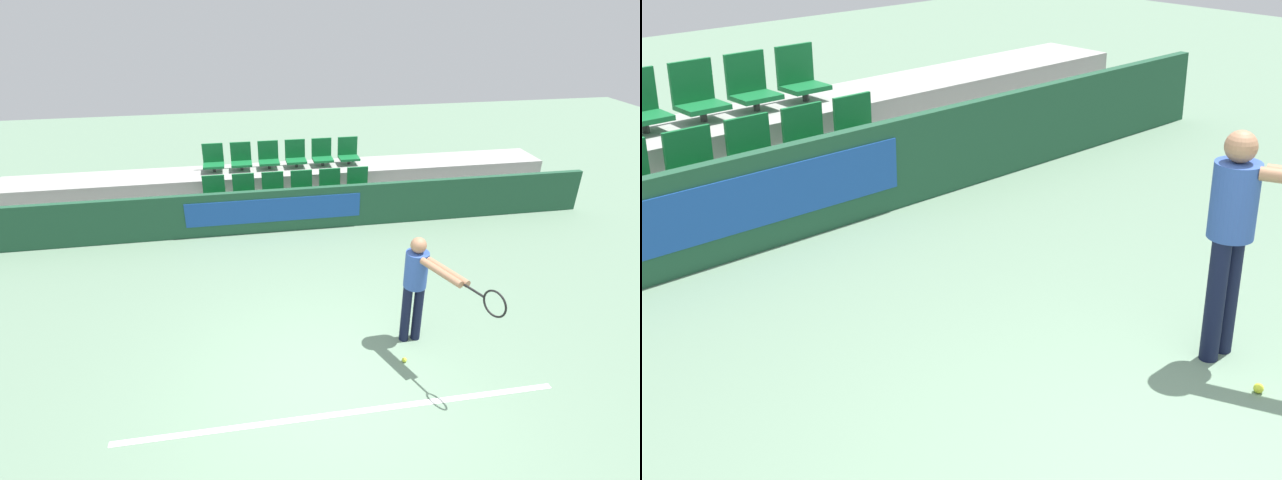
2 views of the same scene
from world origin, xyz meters
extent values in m
plane|color=slate|center=(0.00, 0.00, 0.00)|extent=(30.00, 30.00, 0.00)
cube|color=white|center=(0.00, -0.44, 0.00)|extent=(5.23, 0.08, 0.01)
cube|color=#1E4C33|center=(0.00, 4.48, 0.44)|extent=(12.45, 0.12, 0.88)
cube|color=#19479E|center=(-0.35, 4.41, 0.48)|extent=(3.42, 0.02, 0.48)
cube|color=#9E9E99|center=(0.00, 5.07, 0.18)|extent=(12.05, 1.02, 0.37)
cube|color=#9E9E99|center=(0.00, 6.08, 0.37)|extent=(12.05, 1.02, 0.74)
cylinder|color=#333333|center=(-1.52, 5.12, 0.43)|extent=(0.07, 0.07, 0.12)
cube|color=#146B33|center=(-1.52, 5.12, 0.52)|extent=(0.45, 0.38, 0.05)
cube|color=#146B33|center=(-1.52, 5.29, 0.75)|extent=(0.45, 0.04, 0.42)
cylinder|color=#333333|center=(-0.91, 5.12, 0.43)|extent=(0.07, 0.07, 0.12)
cube|color=#146B33|center=(-0.91, 5.12, 0.52)|extent=(0.45, 0.38, 0.05)
cube|color=#146B33|center=(-0.91, 5.29, 0.75)|extent=(0.45, 0.04, 0.42)
cylinder|color=#333333|center=(-0.30, 5.12, 0.43)|extent=(0.07, 0.07, 0.12)
cube|color=#146B33|center=(-0.30, 5.12, 0.52)|extent=(0.45, 0.38, 0.05)
cube|color=#146B33|center=(-0.30, 5.29, 0.75)|extent=(0.45, 0.04, 0.42)
cylinder|color=#333333|center=(0.30, 5.12, 0.43)|extent=(0.07, 0.07, 0.12)
cube|color=#146B33|center=(0.30, 5.12, 0.52)|extent=(0.45, 0.38, 0.05)
cube|color=#146B33|center=(0.30, 5.29, 0.75)|extent=(0.45, 0.04, 0.42)
cylinder|color=#333333|center=(0.91, 5.12, 0.43)|extent=(0.07, 0.07, 0.12)
cube|color=#146B33|center=(0.91, 5.12, 0.52)|extent=(0.45, 0.38, 0.05)
cube|color=#146B33|center=(0.91, 5.29, 0.75)|extent=(0.45, 0.04, 0.42)
cylinder|color=#333333|center=(1.52, 5.12, 0.43)|extent=(0.07, 0.07, 0.12)
cube|color=#146B33|center=(1.52, 5.12, 0.52)|extent=(0.45, 0.38, 0.05)
cube|color=#146B33|center=(1.52, 5.29, 0.75)|extent=(0.45, 0.04, 0.42)
cylinder|color=#333333|center=(-1.52, 6.13, 0.80)|extent=(0.07, 0.07, 0.12)
cube|color=#146B33|center=(-1.52, 6.13, 0.88)|extent=(0.45, 0.38, 0.05)
cube|color=#146B33|center=(-1.52, 6.31, 1.12)|extent=(0.45, 0.04, 0.42)
cylinder|color=#333333|center=(-0.91, 6.13, 0.80)|extent=(0.07, 0.07, 0.12)
cube|color=#146B33|center=(-0.91, 6.13, 0.88)|extent=(0.45, 0.38, 0.05)
cube|color=#146B33|center=(-0.91, 6.31, 1.12)|extent=(0.45, 0.04, 0.42)
cylinder|color=#333333|center=(-0.30, 6.13, 0.80)|extent=(0.07, 0.07, 0.12)
cube|color=#146B33|center=(-0.30, 6.13, 0.88)|extent=(0.45, 0.38, 0.05)
cube|color=#146B33|center=(-0.30, 6.31, 1.12)|extent=(0.45, 0.04, 0.42)
cylinder|color=#333333|center=(0.30, 6.13, 0.80)|extent=(0.07, 0.07, 0.12)
cube|color=#146B33|center=(0.30, 6.13, 0.88)|extent=(0.45, 0.38, 0.05)
cube|color=#146B33|center=(0.30, 6.31, 1.12)|extent=(0.45, 0.04, 0.42)
cylinder|color=#333333|center=(0.91, 6.13, 0.80)|extent=(0.07, 0.07, 0.12)
cube|color=#146B33|center=(0.91, 6.13, 0.88)|extent=(0.45, 0.38, 0.05)
cube|color=#146B33|center=(0.91, 6.31, 1.12)|extent=(0.45, 0.04, 0.42)
cylinder|color=#333333|center=(1.52, 6.13, 0.80)|extent=(0.07, 0.07, 0.12)
cube|color=#146B33|center=(1.52, 6.13, 0.88)|extent=(0.45, 0.38, 0.05)
cube|color=#146B33|center=(1.52, 6.31, 1.12)|extent=(0.45, 0.04, 0.42)
cylinder|color=black|center=(1.11, 0.75, 0.44)|extent=(0.13, 0.13, 0.88)
cylinder|color=black|center=(1.28, 0.75, 0.44)|extent=(0.13, 0.13, 0.88)
cylinder|color=#2D4C99|center=(1.19, 0.75, 1.13)|extent=(0.30, 0.30, 0.51)
sphere|color=#9E7051|center=(1.19, 0.75, 1.49)|extent=(0.21, 0.21, 0.21)
cylinder|color=#9E7051|center=(1.33, 0.30, 1.35)|extent=(0.32, 0.65, 0.09)
cylinder|color=#9E7051|center=(1.41, 0.30, 1.35)|extent=(0.32, 0.65, 0.09)
cylinder|color=black|center=(1.54, -0.15, 1.35)|extent=(0.13, 0.29, 0.03)
torus|color=black|center=(1.65, -0.43, 1.35)|extent=(0.14, 0.31, 0.32)
sphere|color=#CCDB33|center=(0.97, 0.30, 0.03)|extent=(0.07, 0.07, 0.07)
camera|label=1|loc=(-0.99, -4.54, 4.48)|focal=28.00mm
camera|label=2|loc=(-3.73, -1.95, 3.12)|focal=50.00mm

